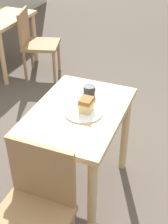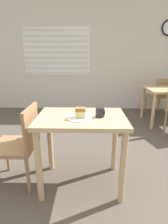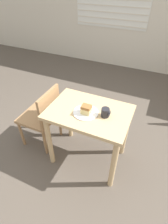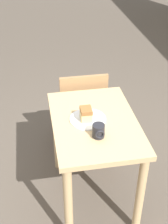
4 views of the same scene
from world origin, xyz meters
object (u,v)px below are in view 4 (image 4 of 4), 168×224
object	(u,v)px
chair_near_window	(82,106)
plate	(88,119)
coffee_mug	(99,131)
cake_slice	(86,114)
dining_table_near	(94,137)

from	to	relation	value
chair_near_window	plate	size ratio (longest dim) A/B	3.33
coffee_mug	plate	bearing A→B (deg)	-170.17
chair_near_window	cake_slice	bearing A→B (deg)	83.35
chair_near_window	cake_slice	distance (m)	0.73
chair_near_window	coffee_mug	size ratio (longest dim) A/B	9.21
plate	coffee_mug	xyz separation A→B (m)	(0.20, 0.03, 0.04)
chair_near_window	cake_slice	xyz separation A→B (m)	(0.63, -0.07, 0.36)
coffee_mug	cake_slice	bearing A→B (deg)	-165.38
cake_slice	coffee_mug	bearing A→B (deg)	14.62
chair_near_window	coffee_mug	world-z (taller)	coffee_mug
dining_table_near	plate	size ratio (longest dim) A/B	3.35
coffee_mug	dining_table_near	bearing A→B (deg)	176.38
dining_table_near	coffee_mug	size ratio (longest dim) A/B	9.27
chair_near_window	plate	distance (m)	0.70
dining_table_near	cake_slice	bearing A→B (deg)	-95.48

